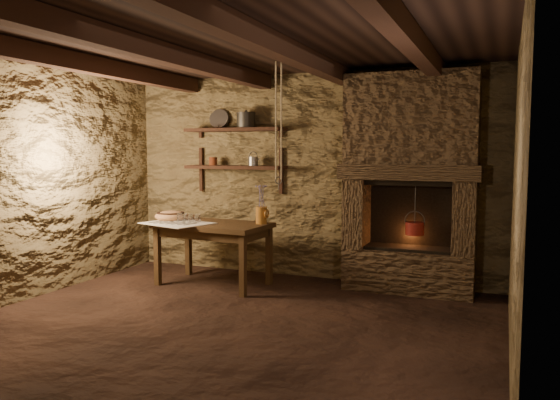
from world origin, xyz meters
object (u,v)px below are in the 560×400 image
at_px(work_table, 213,252).
at_px(iron_stockpot, 246,121).
at_px(stoneware_jug, 262,207).
at_px(red_pot, 415,227).
at_px(wooden_bowl, 171,216).

distance_m(work_table, iron_stockpot, 1.61).
bearing_deg(stoneware_jug, work_table, -147.41).
xyz_separation_m(work_table, red_pot, (2.13, 0.51, 0.32)).
relative_size(wooden_bowl, iron_stockpot, 1.67).
distance_m(work_table, red_pot, 2.21).
height_order(wooden_bowl, red_pot, red_pot).
relative_size(work_table, iron_stockpot, 5.81).
xyz_separation_m(stoneware_jug, iron_stockpot, (-0.42, 0.49, 0.97)).
bearing_deg(red_pot, work_table, -166.56).
distance_m(work_table, stoneware_jug, 0.75).
xyz_separation_m(wooden_bowl, iron_stockpot, (0.69, 0.59, 1.11)).
relative_size(work_table, red_pot, 2.36).
relative_size(wooden_bowl, red_pot, 0.68).
relative_size(work_table, wooden_bowl, 3.48).
bearing_deg(stoneware_jug, red_pot, 30.53).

